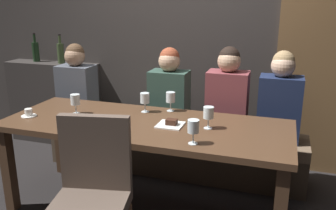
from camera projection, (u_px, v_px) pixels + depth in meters
The scene contains 20 objects.
ground at pixel (147, 207), 2.96m from camera, with size 9.00×9.00×0.00m, color black.
back_wall_tiled at pixel (188, 14), 3.65m from camera, with size 6.00×0.12×3.00m, color #383330.
arched_door at pixel (331, 32), 3.22m from camera, with size 0.90×0.05×2.55m.
back_counter at pixel (55, 103), 4.23m from camera, with size 1.10×0.28×0.95m, color #2F2B29.
dining_table at pixel (145, 133), 2.78m from camera, with size 2.20×0.84×0.74m.
banquette_bench at pixel (172, 149), 3.53m from camera, with size 2.50×0.44×0.45m.
chair_near_side at pixel (92, 188), 2.16m from camera, with size 0.52×0.52×0.98m.
diner_redhead at pixel (77, 84), 3.65m from camera, with size 0.36×0.24×0.78m.
diner_bearded at pixel (169, 91), 3.40m from camera, with size 0.36×0.24×0.77m.
diner_far_end at pixel (227, 94), 3.20m from camera, with size 0.36×0.24×0.81m.
diner_near_end at pixel (280, 99), 3.09m from camera, with size 0.36×0.24×0.79m.
wine_bottle_dark_red at pixel (36, 51), 4.15m from camera, with size 0.08×0.08×0.33m.
wine_bottle_pale_label at pixel (61, 53), 4.02m from camera, with size 0.08×0.08×0.33m.
wine_glass_near_right at pixel (75, 100), 2.93m from camera, with size 0.08×0.08×0.16m.
wine_glass_center_front at pixel (145, 99), 2.98m from camera, with size 0.08×0.08×0.16m.
wine_glass_center_back at pixel (171, 98), 3.00m from camera, with size 0.08×0.08×0.16m.
wine_glass_end_left at pixel (193, 127), 2.31m from camera, with size 0.08×0.08×0.16m.
wine_glass_end_right at pixel (209, 114), 2.59m from camera, with size 0.08×0.08×0.16m.
espresso_cup at pixel (29, 113), 2.89m from camera, with size 0.12×0.12×0.06m.
dessert_plate at pixel (171, 124), 2.68m from camera, with size 0.19×0.19×0.05m.
Camera 1 is at (0.97, -2.42, 1.65)m, focal length 38.48 mm.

